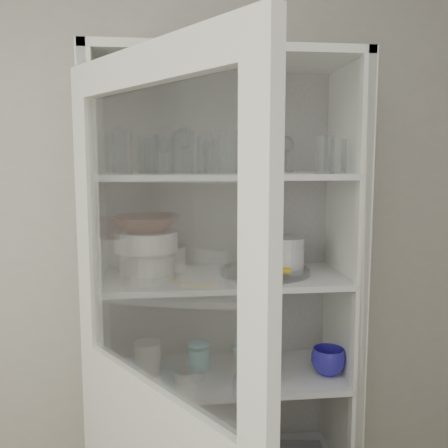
% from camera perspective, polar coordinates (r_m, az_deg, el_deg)
% --- Properties ---
extents(wall_back, '(3.60, 0.02, 2.60)m').
position_cam_1_polar(wall_back, '(2.17, -5.92, -3.57)').
color(wall_back, beige).
rests_on(wall_back, ground).
extents(pantry_cabinet, '(1.00, 0.45, 2.10)m').
position_cam_1_polar(pantry_cabinet, '(2.13, -0.19, -13.86)').
color(pantry_cabinet, silver).
rests_on(pantry_cabinet, floor).
extents(tumbler_0, '(0.09, 0.09, 0.14)m').
position_cam_1_polar(tumbler_0, '(1.80, -11.57, 7.90)').
color(tumbler_0, silver).
rests_on(tumbler_0, shelf_glass).
extents(tumbler_1, '(0.08, 0.08, 0.12)m').
position_cam_1_polar(tumbler_1, '(1.80, -2.85, 7.73)').
color(tumbler_1, silver).
rests_on(tumbler_1, shelf_glass).
extents(tumbler_2, '(0.08, 0.08, 0.13)m').
position_cam_1_polar(tumbler_2, '(1.77, -6.94, 7.87)').
color(tumbler_2, silver).
rests_on(tumbler_2, shelf_glass).
extents(tumbler_3, '(0.09, 0.09, 0.13)m').
position_cam_1_polar(tumbler_3, '(1.77, -2.05, 7.84)').
color(tumbler_3, silver).
rests_on(tumbler_3, shelf_glass).
extents(tumbler_4, '(0.09, 0.09, 0.16)m').
position_cam_1_polar(tumbler_4, '(1.82, 0.43, 8.25)').
color(tumbler_4, silver).
rests_on(tumbler_4, shelf_glass).
extents(tumbler_5, '(0.08, 0.08, 0.13)m').
position_cam_1_polar(tumbler_5, '(1.84, 11.48, 7.76)').
color(tumbler_5, silver).
rests_on(tumbler_5, shelf_glass).
extents(tumbler_6, '(0.07, 0.07, 0.12)m').
position_cam_1_polar(tumbler_6, '(1.90, 12.92, 7.55)').
color(tumbler_6, silver).
rests_on(tumbler_6, shelf_glass).
extents(tumbler_7, '(0.09, 0.09, 0.14)m').
position_cam_1_polar(tumbler_7, '(1.89, -8.59, 7.96)').
color(tumbler_7, silver).
rests_on(tumbler_7, shelf_glass).
extents(tumbler_8, '(0.06, 0.06, 0.12)m').
position_cam_1_polar(tumbler_8, '(1.89, -8.77, 7.65)').
color(tumbler_8, silver).
rests_on(tumbler_8, shelf_glass).
extents(tumbler_9, '(0.08, 0.08, 0.15)m').
position_cam_1_polar(tumbler_9, '(1.91, -4.70, 8.14)').
color(tumbler_9, silver).
rests_on(tumbler_9, shelf_glass).
extents(goblet_0, '(0.07, 0.07, 0.15)m').
position_cam_1_polar(goblet_0, '(1.98, -7.08, 8.07)').
color(goblet_0, silver).
rests_on(goblet_0, shelf_glass).
extents(goblet_1, '(0.08, 0.08, 0.19)m').
position_cam_1_polar(goblet_1, '(2.01, -4.67, 8.62)').
color(goblet_1, silver).
rests_on(goblet_1, shelf_glass).
extents(goblet_2, '(0.07, 0.07, 0.16)m').
position_cam_1_polar(goblet_2, '(2.07, 7.06, 8.13)').
color(goblet_2, silver).
rests_on(goblet_2, shelf_glass).
extents(goblet_3, '(0.08, 0.08, 0.19)m').
position_cam_1_polar(goblet_3, '(2.06, 4.84, 8.58)').
color(goblet_3, silver).
rests_on(goblet_3, shelf_glass).
extents(plate_stack_front, '(0.21, 0.21, 0.11)m').
position_cam_1_polar(plate_stack_front, '(1.90, -8.80, -4.70)').
color(plate_stack_front, beige).
rests_on(plate_stack_front, shelf_plates).
extents(plate_stack_back, '(0.22, 0.22, 0.10)m').
position_cam_1_polar(plate_stack_back, '(2.08, -7.36, -3.82)').
color(plate_stack_back, beige).
rests_on(plate_stack_back, shelf_plates).
extents(cream_bowl, '(0.30, 0.30, 0.07)m').
position_cam_1_polar(cream_bowl, '(1.88, -8.86, -1.95)').
color(cream_bowl, white).
rests_on(cream_bowl, plate_stack_front).
extents(terracotta_bowl, '(0.25, 0.25, 0.06)m').
position_cam_1_polar(terracotta_bowl, '(1.87, -8.90, 0.07)').
color(terracotta_bowl, '#5D2A1F').
rests_on(terracotta_bowl, cream_bowl).
extents(glass_platter, '(0.46, 0.46, 0.02)m').
position_cam_1_polar(glass_platter, '(2.00, 4.68, -5.40)').
color(glass_platter, silver).
rests_on(glass_platter, shelf_plates).
extents(yellow_trivet, '(0.17, 0.17, 0.01)m').
position_cam_1_polar(yellow_trivet, '(1.99, 4.69, -4.95)').
color(yellow_trivet, gold).
rests_on(yellow_trivet, glass_platter).
extents(white_ramekin, '(0.16, 0.16, 0.06)m').
position_cam_1_polar(white_ramekin, '(1.98, 4.70, -3.94)').
color(white_ramekin, beige).
rests_on(white_ramekin, yellow_trivet).
extents(grey_bowl_stack, '(0.14, 0.14, 0.14)m').
position_cam_1_polar(grey_bowl_stack, '(2.03, 7.22, -3.51)').
color(grey_bowl_stack, '#BDBDBD').
rests_on(grey_bowl_stack, shelf_plates).
extents(mug_blue, '(0.16, 0.16, 0.11)m').
position_cam_1_polar(mug_blue, '(2.10, 11.84, -15.11)').
color(mug_blue, '#212697').
rests_on(mug_blue, shelf_mugs).
extents(mug_teal, '(0.13, 0.13, 0.10)m').
position_cam_1_polar(mug_teal, '(2.11, 2.39, -14.91)').
color(mug_teal, teal).
rests_on(mug_teal, shelf_mugs).
extents(mug_white, '(0.14, 0.14, 0.10)m').
position_cam_1_polar(mug_white, '(1.98, 3.48, -16.50)').
color(mug_white, beige).
rests_on(mug_white, shelf_mugs).
extents(teal_jar, '(0.09, 0.09, 0.11)m').
position_cam_1_polar(teal_jar, '(2.10, -2.86, -14.89)').
color(teal_jar, teal).
rests_on(teal_jar, shelf_mugs).
extents(measuring_cups, '(0.11, 0.11, 0.04)m').
position_cam_1_polar(measuring_cups, '(2.03, -4.27, -16.78)').
color(measuring_cups, silver).
rests_on(measuring_cups, shelf_mugs).
extents(white_canister, '(0.13, 0.13, 0.13)m').
position_cam_1_polar(white_canister, '(2.08, -8.75, -14.87)').
color(white_canister, beige).
rests_on(white_canister, shelf_mugs).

